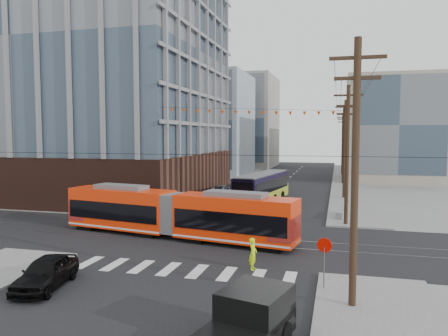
# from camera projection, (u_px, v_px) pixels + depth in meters

# --- Properties ---
(ground) EXTENTS (160.00, 160.00, 0.00)m
(ground) POSITION_uv_depth(u_px,v_px,m) (200.00, 255.00, 25.94)
(ground) COLOR slate
(office_building) EXTENTS (30.00, 25.00, 28.60)m
(office_building) POSITION_uv_depth(u_px,v_px,m) (85.00, 75.00, 52.61)
(office_building) COLOR #381E16
(office_building) RESTS_ON ground
(bg_bldg_nw_near) EXTENTS (18.00, 16.00, 18.00)m
(bg_bldg_nw_near) POSITION_uv_depth(u_px,v_px,m) (199.00, 125.00, 79.71)
(bg_bldg_nw_near) COLOR #8C99A5
(bg_bldg_nw_near) RESTS_ON ground
(bg_bldg_ne_near) EXTENTS (14.00, 14.00, 16.00)m
(bg_bldg_ne_near) POSITION_uv_depth(u_px,v_px,m) (393.00, 129.00, 67.57)
(bg_bldg_ne_near) COLOR gray
(bg_bldg_ne_near) RESTS_ON ground
(bg_bldg_nw_far) EXTENTS (16.00, 18.00, 20.00)m
(bg_bldg_nw_far) POSITION_uv_depth(u_px,v_px,m) (239.00, 122.00, 98.16)
(bg_bldg_nw_far) COLOR gray
(bg_bldg_nw_far) RESTS_ON ground
(bg_bldg_ne_far) EXTENTS (16.00, 16.00, 14.00)m
(bg_bldg_ne_far) POSITION_uv_depth(u_px,v_px,m) (392.00, 136.00, 86.43)
(bg_bldg_ne_far) COLOR #8C99A5
(bg_bldg_ne_far) RESTS_ON ground
(utility_pole_near) EXTENTS (0.30, 0.30, 11.00)m
(utility_pole_near) POSITION_uv_depth(u_px,v_px,m) (355.00, 176.00, 17.58)
(utility_pole_near) COLOR black
(utility_pole_near) RESTS_ON ground
(utility_pole_far) EXTENTS (0.30, 0.30, 11.00)m
(utility_pole_far) POSITION_uv_depth(u_px,v_px,m) (342.00, 144.00, 77.38)
(utility_pole_far) COLOR black
(utility_pole_far) RESTS_ON ground
(streetcar) EXTENTS (17.48, 5.57, 3.34)m
(streetcar) POSITION_uv_depth(u_px,v_px,m) (175.00, 214.00, 30.32)
(streetcar) COLOR red
(streetcar) RESTS_ON ground
(city_bus) EXTENTS (4.22, 11.65, 3.23)m
(city_bus) POSITION_uv_depth(u_px,v_px,m) (262.00, 188.00, 45.61)
(city_bus) COLOR black
(city_bus) RESTS_ON ground
(pickup_truck) EXTENTS (3.42, 6.00, 1.93)m
(pickup_truck) POSITION_uv_depth(u_px,v_px,m) (233.00, 334.00, 13.56)
(pickup_truck) COLOR black
(pickup_truck) RESTS_ON ground
(black_sedan) EXTENTS (2.48, 4.57, 1.47)m
(black_sedan) POSITION_uv_depth(u_px,v_px,m) (46.00, 272.00, 20.36)
(black_sedan) COLOR black
(black_sedan) RESTS_ON ground
(parked_car_silver) EXTENTS (2.88, 5.26, 1.65)m
(parked_car_silver) POSITION_uv_depth(u_px,v_px,m) (183.00, 204.00, 40.08)
(parked_car_silver) COLOR #A6A9AD
(parked_car_silver) RESTS_ON ground
(parked_car_white) EXTENTS (3.41, 4.86, 1.31)m
(parked_car_white) POSITION_uv_depth(u_px,v_px,m) (201.00, 198.00, 44.79)
(parked_car_white) COLOR silver
(parked_car_white) RESTS_ON ground
(parked_car_grey) EXTENTS (2.52, 5.12, 1.40)m
(parked_car_grey) POSITION_uv_depth(u_px,v_px,m) (222.00, 191.00, 50.33)
(parked_car_grey) COLOR slate
(parked_car_grey) RESTS_ON ground
(pedestrian) EXTENTS (0.43, 0.63, 1.71)m
(pedestrian) POSITION_uv_depth(u_px,v_px,m) (253.00, 254.00, 23.13)
(pedestrian) COLOR #CDFF0D
(pedestrian) RESTS_ON ground
(stop_sign) EXTENTS (0.84, 0.84, 2.33)m
(stop_sign) POSITION_uv_depth(u_px,v_px,m) (324.00, 266.00, 19.88)
(stop_sign) COLOR #C50A00
(stop_sign) RESTS_ON ground
(jersey_barrier) EXTENTS (1.41, 3.61, 0.71)m
(jersey_barrier) POSITION_uv_depth(u_px,v_px,m) (343.00, 214.00, 37.61)
(jersey_barrier) COLOR slate
(jersey_barrier) RESTS_ON ground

